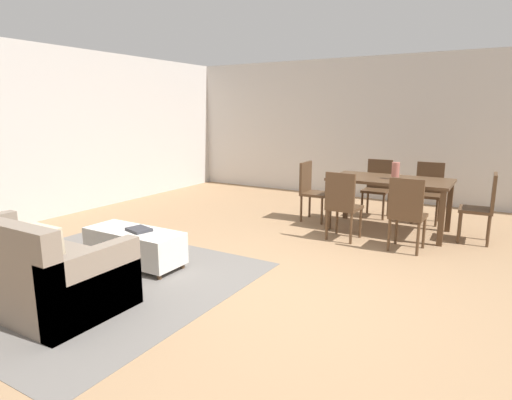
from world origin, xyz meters
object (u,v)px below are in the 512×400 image
Objects in this scene: dining_table at (390,185)px; dining_chair_head_east at (484,204)px; dining_chair_head_west at (311,188)px; book_on_ottoman at (139,230)px; couch at (21,268)px; dining_chair_near_right at (407,210)px; dining_chair_far_left at (378,185)px; dining_chair_far_right at (428,189)px; ottoman_table at (134,245)px; dining_chair_near_left at (342,202)px; vase_centerpiece at (395,171)px.

dining_table is 1.78× the size of dining_chair_head_east.
book_on_ottoman is (-0.81, -2.84, -0.10)m from dining_chair_head_west.
book_on_ottoman is at bearing 75.47° from couch.
dining_chair_near_right is 1.00× the size of dining_chair_head_west.
dining_chair_far_right is (0.77, 0.02, 0.00)m from dining_chair_far_left.
dining_chair_far_left is 1.00× the size of dining_chair_head_east.
dining_chair_far_right is at bearing 64.51° from dining_table.
ottoman_table is at bearing 79.01° from couch.
dining_chair_head_east is (0.78, 0.88, 0.00)m from dining_chair_near_right.
dining_chair_near_left is at bearing -91.08° from dining_chair_far_left.
dining_chair_far_right is (0.80, 1.63, 0.00)m from dining_chair_near_left.
dining_table is (2.30, 4.03, 0.37)m from couch.
dining_chair_head_east is 2.39m from dining_chair_head_west.
dining_chair_near_left is at bearing -44.77° from dining_chair_head_west.
couch is 5.36m from dining_chair_head_east.
ottoman_table is at bearing -123.75° from dining_chair_far_right.
dining_chair_head_east is (1.20, 0.04, -0.15)m from dining_table.
dining_chair_near_left reaches higher than dining_table.
couch is 4.65m from dining_table.
dining_chair_head_east is at bearing -25.93° from dining_chair_far_left.
ottoman_table is 4.46× the size of book_on_ottoman.
dining_chair_far_right is at bearing 57.03° from book_on_ottoman.
dining_chair_head_west is (-0.78, 0.78, 0.00)m from dining_chair_near_left.
dining_chair_far_left is at bearing -178.24° from dining_chair_far_right.
dining_chair_head_west reaches higher than couch.
dining_chair_head_east is at bearing 49.27° from couch.
couch is at bearing -130.73° from dining_chair_head_east.
couch is 1.18m from ottoman_table.
dining_chair_far_right reaches higher than ottoman_table.
couch is 5.20m from dining_chair_far_left.
vase_centerpiece is (0.48, 0.78, 0.36)m from dining_chair_near_left.
dining_chair_near_left is 3.91× the size of vase_centerpiece.
dining_chair_far_left is 1.00× the size of dining_chair_far_right.
dining_chair_near_left and dining_chair_far_left have the same top height.
dining_chair_far_right is at bearing 56.25° from ottoman_table.
vase_centerpiece is at bearing -177.07° from dining_chair_head_east.
dining_chair_near_right is 1.00× the size of dining_chair_head_east.
ottoman_table is 1.26× the size of dining_chair_near_left.
dining_chair_far_right reaches higher than dining_table.
dining_chair_far_left is 4.01m from book_on_ottoman.
dining_chair_far_left reaches higher than ottoman_table.
dining_chair_near_left and dining_chair_head_east have the same top height.
book_on_ottoman is (-1.62, -3.67, -0.10)m from dining_chair_far_left.
ottoman_table is 0.20m from book_on_ottoman.
dining_chair_near_right is 1.18m from dining_chair_head_east.
ottoman_table is 1.26× the size of dining_chair_head_east.
vase_centerpiece reaches higher than dining_table.
ottoman_table is at bearing -125.88° from dining_table.
dining_chair_near_right is at bearing -131.45° from dining_chair_head_east.
dining_chair_head_west is at bearing 74.55° from couch.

